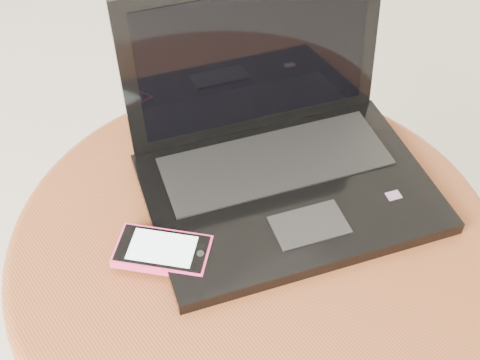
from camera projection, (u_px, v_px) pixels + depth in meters
table at (254, 284)px, 0.94m from camera, size 0.67×0.67×0.53m
laptop at (279, 153)px, 0.90m from camera, size 0.46×0.41×0.26m
phone_black at (179, 250)px, 0.83m from camera, size 0.11×0.11×0.01m
phone_pink at (163, 251)px, 0.82m from camera, size 0.13×0.13×0.01m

